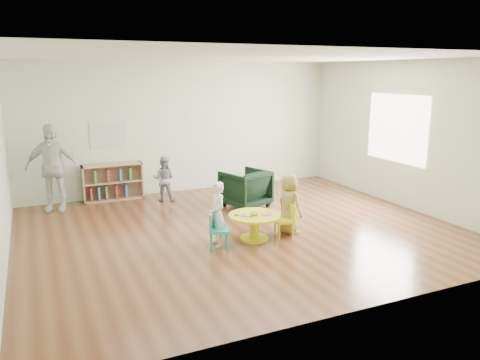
{
  "coord_description": "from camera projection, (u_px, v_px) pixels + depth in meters",
  "views": [
    {
      "loc": [
        -3.05,
        -6.76,
        2.56
      ],
      "look_at": [
        -0.14,
        -0.3,
        0.93
      ],
      "focal_mm": 35.0,
      "sensor_mm": 36.0,
      "label": 1
    }
  ],
  "objects": [
    {
      "name": "alphabet_poster",
      "position": [
        109.0,
        134.0,
        9.51
      ],
      "size": [
        0.74,
        0.01,
        0.54
      ],
      "color": "silver",
      "rests_on": "ground"
    },
    {
      "name": "child_left",
      "position": [
        217.0,
        214.0,
        7.02
      ],
      "size": [
        0.25,
        0.36,
        0.98
      ],
      "primitive_type": "imported",
      "rotation": [
        0.0,
        0.0,
        -1.54
      ],
      "color": "white",
      "rests_on": "ground"
    },
    {
      "name": "kid_chair_right",
      "position": [
        286.0,
        219.0,
        7.44
      ],
      "size": [
        0.34,
        0.34,
        0.53
      ],
      "rotation": [
        0.0,
        0.0,
        1.36
      ],
      "color": "#D1CC11",
      "rests_on": "ground"
    },
    {
      "name": "child_right",
      "position": [
        289.0,
        204.0,
        7.55
      ],
      "size": [
        0.42,
        0.54,
        0.98
      ],
      "primitive_type": "imported",
      "rotation": [
        0.0,
        0.0,
        1.81
      ],
      "color": "yellow",
      "rests_on": "ground"
    },
    {
      "name": "activity_table",
      "position": [
        254.0,
        222.0,
        7.3
      ],
      "size": [
        0.81,
        0.81,
        0.45
      ],
      "rotation": [
        0.0,
        0.0,
        0.27
      ],
      "color": "#D1CC11",
      "rests_on": "ground"
    },
    {
      "name": "kid_chair_left",
      "position": [
        216.0,
        229.0,
        6.95
      ],
      "size": [
        0.38,
        0.38,
        0.55
      ],
      "rotation": [
        0.0,
        0.0,
        -1.93
      ],
      "color": "teal",
      "rests_on": "ground"
    },
    {
      "name": "adult_caretaker",
      "position": [
        52.0,
        168.0,
        8.74
      ],
      "size": [
        1.05,
        0.66,
        1.66
      ],
      "primitive_type": "imported",
      "rotation": [
        0.0,
        0.0,
        -0.28
      ],
      "color": "silver",
      "rests_on": "ground"
    },
    {
      "name": "room",
      "position": [
        241.0,
        116.0,
        7.38
      ],
      "size": [
        7.1,
        7.0,
        2.8
      ],
      "color": "#5B311C",
      "rests_on": "ground"
    },
    {
      "name": "toddler",
      "position": [
        164.0,
        179.0,
        9.48
      ],
      "size": [
        0.56,
        0.52,
        0.92
      ],
      "primitive_type": "imported",
      "rotation": [
        0.0,
        0.0,
        2.66
      ],
      "color": "#1B2044",
      "rests_on": "ground"
    },
    {
      "name": "bookshelf",
      "position": [
        112.0,
        182.0,
        9.61
      ],
      "size": [
        1.2,
        0.3,
        0.75
      ],
      "color": "#A77C5D",
      "rests_on": "ground"
    },
    {
      "name": "armchair",
      "position": [
        245.0,
        188.0,
        9.09
      ],
      "size": [
        0.99,
        1.0,
        0.73
      ],
      "primitive_type": "imported",
      "rotation": [
        0.0,
        0.0,
        3.46
      ],
      "color": "black",
      "rests_on": "ground"
    }
  ]
}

